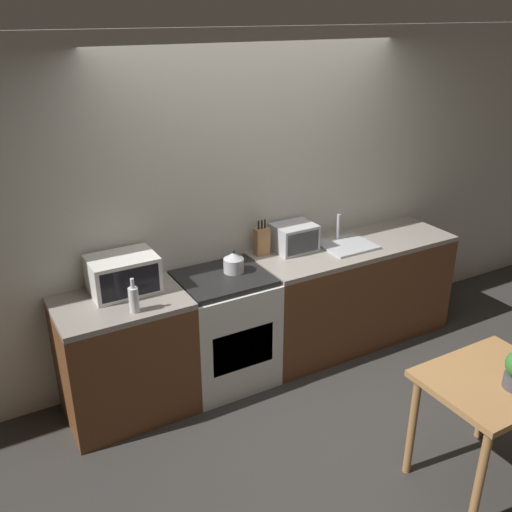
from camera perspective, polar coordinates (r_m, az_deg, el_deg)
ground_plane at (r=4.28m, az=8.24°, el=-16.17°), size 16.00×16.00×0.00m
wall_back at (r=4.55m, az=-0.25°, el=5.39°), size 10.00×0.06×2.60m
counter_left_run at (r=4.20m, az=-12.92°, el=-9.80°), size 0.89×0.62×0.90m
counter_right_run at (r=5.03m, az=9.52°, el=-3.59°), size 1.79×0.62×0.90m
stove_range at (r=4.43m, az=-3.16°, el=-7.29°), size 0.68×0.62×0.90m
kettle at (r=4.25m, az=-2.26°, el=-0.64°), size 0.15×0.15×0.18m
microwave at (r=4.04m, az=-13.15°, el=-1.79°), size 0.46×0.33×0.26m
bottle at (r=3.77m, az=-12.13°, el=-4.23°), size 0.07×0.07×0.24m
knife_block at (r=4.54m, az=0.58°, el=1.49°), size 0.12×0.07×0.29m
toaster_oven at (r=4.63m, az=3.85°, el=1.86°), size 0.33×0.27×0.22m
sink_basin at (r=4.79m, az=9.03°, el=1.17°), size 0.42×0.38×0.24m
dining_table at (r=3.70m, az=22.40°, el=-12.75°), size 0.78×0.63×0.76m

